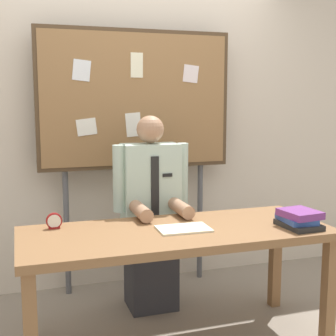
{
  "coord_description": "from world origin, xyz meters",
  "views": [
    {
      "loc": [
        -0.9,
        -2.59,
        1.52
      ],
      "look_at": [
        0.0,
        0.17,
        1.09
      ],
      "focal_mm": 50.19,
      "sensor_mm": 36.0,
      "label": 1
    }
  ],
  "objects_px": {
    "bulletin_board": "(136,103)",
    "desk_clock": "(54,222)",
    "person": "(151,221)",
    "open_notebook": "(184,229)",
    "book_stack": "(299,219)",
    "desk": "(177,243)"
  },
  "relations": [
    {
      "from": "person",
      "to": "open_notebook",
      "type": "xyz_separation_m",
      "value": [
        0.04,
        -0.59,
        0.09
      ]
    },
    {
      "from": "open_notebook",
      "to": "desk_clock",
      "type": "relative_size",
      "value": 3.23
    },
    {
      "from": "bulletin_board",
      "to": "book_stack",
      "type": "relative_size",
      "value": 7.29
    },
    {
      "from": "person",
      "to": "desk",
      "type": "bearing_deg",
      "value": -90.0
    },
    {
      "from": "bulletin_board",
      "to": "open_notebook",
      "type": "height_order",
      "value": "bulletin_board"
    },
    {
      "from": "bulletin_board",
      "to": "desk_clock",
      "type": "height_order",
      "value": "bulletin_board"
    },
    {
      "from": "open_notebook",
      "to": "desk_clock",
      "type": "bearing_deg",
      "value": 160.16
    },
    {
      "from": "bulletin_board",
      "to": "open_notebook",
      "type": "bearing_deg",
      "value": -87.9
    },
    {
      "from": "bulletin_board",
      "to": "person",
      "type": "bearing_deg",
      "value": -89.97
    },
    {
      "from": "person",
      "to": "bulletin_board",
      "type": "bearing_deg",
      "value": 90.03
    },
    {
      "from": "person",
      "to": "bulletin_board",
      "type": "distance_m",
      "value": 0.93
    },
    {
      "from": "person",
      "to": "book_stack",
      "type": "bearing_deg",
      "value": -46.15
    },
    {
      "from": "open_notebook",
      "to": "desk_clock",
      "type": "distance_m",
      "value": 0.79
    },
    {
      "from": "person",
      "to": "bulletin_board",
      "type": "height_order",
      "value": "bulletin_board"
    },
    {
      "from": "desk",
      "to": "book_stack",
      "type": "xyz_separation_m",
      "value": [
        0.72,
        -0.19,
        0.14
      ]
    },
    {
      "from": "desk",
      "to": "book_stack",
      "type": "bearing_deg",
      "value": -14.46
    },
    {
      "from": "desk",
      "to": "open_notebook",
      "type": "distance_m",
      "value": 0.1
    },
    {
      "from": "open_notebook",
      "to": "book_stack",
      "type": "bearing_deg",
      "value": -13.62
    },
    {
      "from": "book_stack",
      "to": "desk_clock",
      "type": "height_order",
      "value": "book_stack"
    },
    {
      "from": "desk",
      "to": "person",
      "type": "height_order",
      "value": "person"
    },
    {
      "from": "bulletin_board",
      "to": "desk_clock",
      "type": "relative_size",
      "value": 21.21
    },
    {
      "from": "person",
      "to": "open_notebook",
      "type": "distance_m",
      "value": 0.59
    }
  ]
}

